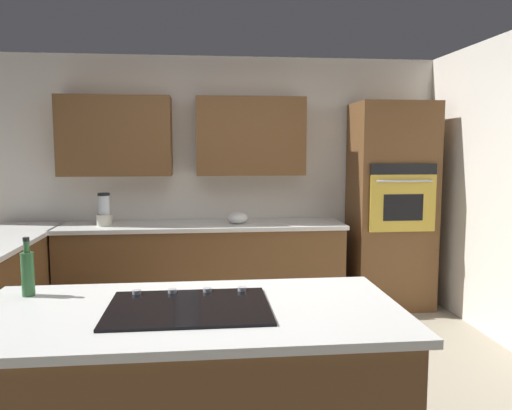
{
  "coord_description": "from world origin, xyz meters",
  "views": [
    {
      "loc": [
        0.09,
        3.33,
        1.66
      ],
      "look_at": [
        -0.36,
        -0.98,
        1.17
      ],
      "focal_mm": 35.57,
      "sensor_mm": 36.0,
      "label": 1
    }
  ],
  "objects": [
    {
      "name": "cooktop",
      "position": [
        0.16,
        0.98,
        0.91
      ],
      "size": [
        0.76,
        0.56,
        0.03
      ],
      "color": "black",
      "rests_on": "island_top"
    },
    {
      "name": "wall_oven",
      "position": [
        -1.85,
        -1.72,
        1.06
      ],
      "size": [
        0.8,
        0.66,
        2.11
      ],
      "color": "brown",
      "rests_on": "ground"
    },
    {
      "name": "island_top",
      "position": [
        0.16,
        0.99,
        0.88
      ],
      "size": [
        2.03,
        1.0,
        0.04
      ],
      "primitive_type": "cube",
      "color": "silver",
      "rests_on": "island_base"
    },
    {
      "name": "mixing_bowl",
      "position": [
        -0.25,
        -1.69,
        0.96
      ],
      "size": [
        0.21,
        0.21,
        0.12
      ],
      "primitive_type": "ellipsoid",
      "color": "white",
      "rests_on": "countertop_back"
    },
    {
      "name": "oil_bottle",
      "position": [
        0.99,
        0.68,
        1.02
      ],
      "size": [
        0.06,
        0.06,
        0.3
      ],
      "color": "#336B38",
      "rests_on": "island_top"
    },
    {
      "name": "island_base",
      "position": [
        0.16,
        0.99,
        0.43
      ],
      "size": [
        1.95,
        0.92,
        0.86
      ],
      "primitive_type": "cube",
      "color": "brown",
      "rests_on": "ground"
    },
    {
      "name": "blender",
      "position": [
        1.05,
        -1.69,
        1.04
      ],
      "size": [
        0.15,
        0.15,
        0.32
      ],
      "color": "beige",
      "rests_on": "countertop_back"
    },
    {
      "name": "wall_back",
      "position": [
        0.08,
        -2.04,
        1.43
      ],
      "size": [
        6.0,
        0.44,
        2.6
      ],
      "color": "white",
      "rests_on": "ground"
    },
    {
      "name": "countertop_back",
      "position": [
        0.1,
        -1.72,
        0.88
      ],
      "size": [
        2.84,
        0.64,
        0.04
      ],
      "primitive_type": "cube",
      "color": "silver",
      "rests_on": "lower_cabinets_back"
    },
    {
      "name": "lower_cabinets_back",
      "position": [
        0.1,
        -1.72,
        0.43
      ],
      "size": [
        2.8,
        0.6,
        0.86
      ],
      "primitive_type": "cube",
      "color": "brown",
      "rests_on": "ground"
    },
    {
      "name": "ground_plane",
      "position": [
        0.0,
        0.0,
        0.0
      ],
      "size": [
        14.0,
        14.0,
        0.0
      ],
      "primitive_type": "plane",
      "color": "#9E937F"
    }
  ]
}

